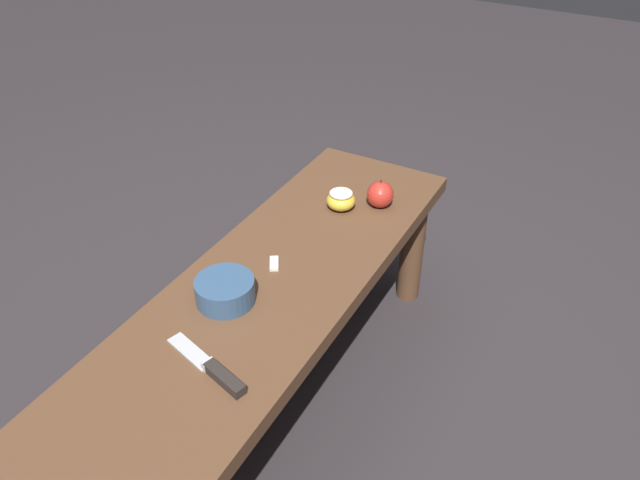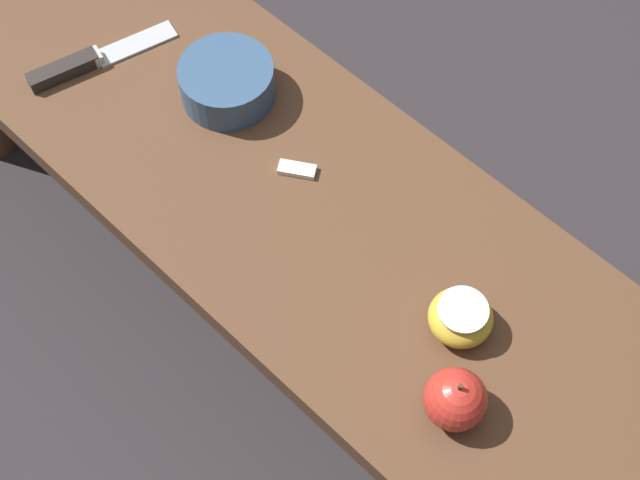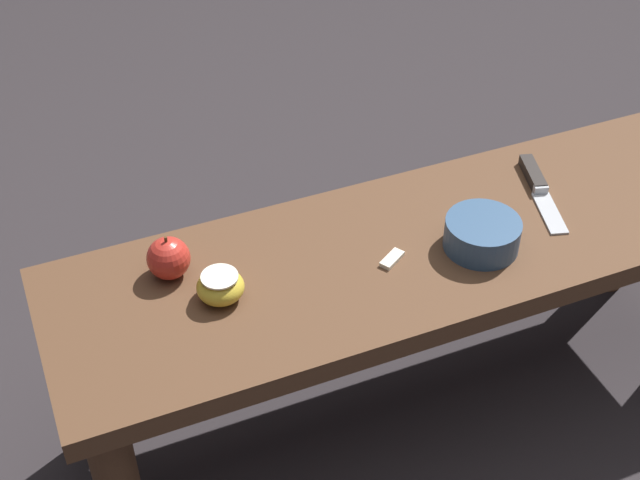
{
  "view_description": "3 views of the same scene",
  "coord_description": "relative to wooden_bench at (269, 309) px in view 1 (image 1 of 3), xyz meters",
  "views": [
    {
      "loc": [
        -0.87,
        -0.61,
        1.29
      ],
      "look_at": [
        0.17,
        -0.04,
        0.44
      ],
      "focal_mm": 35.0,
      "sensor_mm": 36.0,
      "label": 1
    },
    {
      "loc": [
        0.52,
        -0.41,
        1.37
      ],
      "look_at": [
        0.17,
        -0.04,
        0.44
      ],
      "focal_mm": 50.0,
      "sensor_mm": 36.0,
      "label": 2
    },
    {
      "loc": [
        0.6,
        0.99,
        1.38
      ],
      "look_at": [
        0.17,
        -0.04,
        0.44
      ],
      "focal_mm": 50.0,
      "sensor_mm": 36.0,
      "label": 3
    }
  ],
  "objects": [
    {
      "name": "wooden_bench",
      "position": [
        0.0,
        0.0,
        0.0
      ],
      "size": [
        1.27,
        0.38,
        0.41
      ],
      "color": "brown",
      "rests_on": "ground_plane"
    },
    {
      "name": "apple_cut",
      "position": [
        0.35,
        0.0,
        0.1
      ],
      "size": [
        0.08,
        0.08,
        0.05
      ],
      "color": "gold",
      "rests_on": "wooden_bench"
    },
    {
      "name": "bowl",
      "position": [
        -0.09,
        0.05,
        0.1
      ],
      "size": [
        0.13,
        0.13,
        0.05
      ],
      "color": "#335175",
      "rests_on": "wooden_bench"
    },
    {
      "name": "apple_slice_near_knife",
      "position": [
        0.07,
        0.02,
        0.08
      ],
      "size": [
        0.05,
        0.04,
        0.01
      ],
      "color": "white",
      "rests_on": "wooden_bench"
    },
    {
      "name": "ground_plane",
      "position": [
        0.0,
        0.0,
        -0.34
      ],
      "size": [
        8.0,
        8.0,
        0.0
      ],
      "primitive_type": "plane",
      "color": "#2D282B"
    },
    {
      "name": "knife",
      "position": [
        -0.27,
        -0.06,
        0.08
      ],
      "size": [
        0.09,
        0.21,
        0.02
      ],
      "rotation": [
        0.0,
        0.0,
        1.29
      ],
      "color": "#B7BABF",
      "rests_on": "wooden_bench"
    },
    {
      "name": "apple_whole",
      "position": [
        0.41,
        -0.08,
        0.11
      ],
      "size": [
        0.07,
        0.07,
        0.08
      ],
      "color": "red",
      "rests_on": "wooden_bench"
    }
  ]
}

